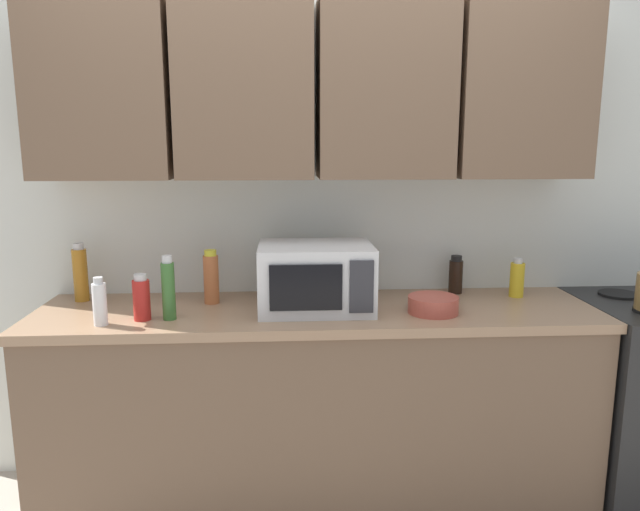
{
  "coord_description": "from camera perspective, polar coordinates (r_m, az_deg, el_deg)",
  "views": [
    {
      "loc": [
        -0.14,
        -2.75,
        1.6
      ],
      "look_at": [
        0.02,
        -0.25,
        1.12
      ],
      "focal_mm": 33.01,
      "sensor_mm": 36.0,
      "label": 1
    }
  ],
  "objects": [
    {
      "name": "bottle_green_oil",
      "position": [
        2.43,
        -14.49,
        -3.18
      ],
      "size": [
        0.05,
        0.05,
        0.26
      ],
      "color": "#386B2D",
      "rests_on": "counter_run"
    },
    {
      "name": "bottle_amber_vinegar",
      "position": [
        2.84,
        -22.21,
        -1.64
      ],
      "size": [
        0.06,
        0.06,
        0.26
      ],
      "color": "#AD701E",
      "rests_on": "counter_run"
    },
    {
      "name": "bottle_white_jar",
      "position": [
        2.44,
        -20.58,
        -4.33
      ],
      "size": [
        0.05,
        0.05,
        0.19
      ],
      "color": "white",
      "rests_on": "counter_run"
    },
    {
      "name": "bottle_yellow_mustard",
      "position": [
        2.86,
        18.55,
        -2.17
      ],
      "size": [
        0.06,
        0.06,
        0.18
      ],
      "color": "gold",
      "rests_on": "counter_run"
    },
    {
      "name": "bottle_spice_jar",
      "position": [
        2.64,
        -10.51,
        -2.12
      ],
      "size": [
        0.07,
        0.07,
        0.24
      ],
      "color": "#BC6638",
      "rests_on": "counter_run"
    },
    {
      "name": "bowl_ceramic_small",
      "position": [
        2.51,
        10.92,
        -4.7
      ],
      "size": [
        0.21,
        0.21,
        0.07
      ],
      "primitive_type": "cylinder",
      "color": "#B24C3D",
      "rests_on": "counter_run"
    },
    {
      "name": "wall_back_with_cabinets",
      "position": [
        2.68,
        -0.57,
        10.34
      ],
      "size": [
        3.28,
        0.38,
        2.6
      ],
      "color": "silver",
      "rests_on": "ground_plane"
    },
    {
      "name": "bottle_soy_dark",
      "position": [
        2.85,
        13.02,
        -1.88
      ],
      "size": [
        0.06,
        0.06,
        0.18
      ],
      "color": "black",
      "rests_on": "counter_run"
    },
    {
      "name": "bottle_red_sauce",
      "position": [
        2.46,
        -16.92,
        -4.0
      ],
      "size": [
        0.07,
        0.07,
        0.19
      ],
      "color": "red",
      "rests_on": "counter_run"
    },
    {
      "name": "counter_run",
      "position": [
        2.71,
        -0.26,
        -14.25
      ],
      "size": [
        2.41,
        0.63,
        0.9
      ],
      "color": "brown",
      "rests_on": "ground_plane"
    },
    {
      "name": "microwave",
      "position": [
        2.5,
        -0.43,
        -2.11
      ],
      "size": [
        0.48,
        0.37,
        0.28
      ],
      "color": "silver",
      "rests_on": "counter_run"
    }
  ]
}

